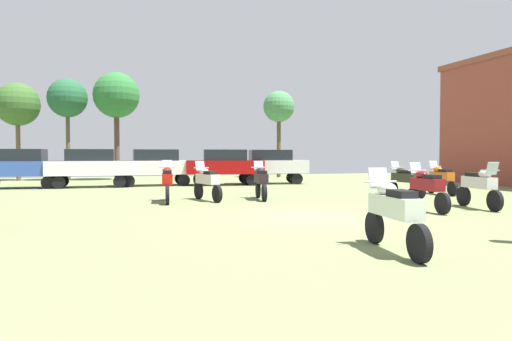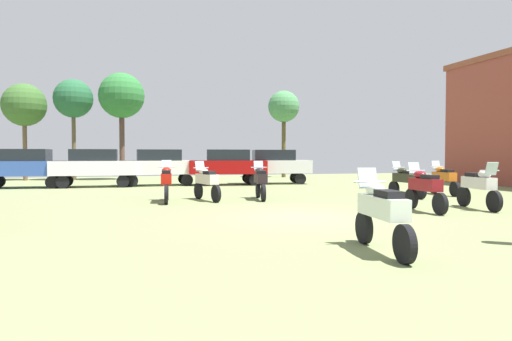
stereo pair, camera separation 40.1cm
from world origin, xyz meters
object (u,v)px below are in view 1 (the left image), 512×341
(tree_1, at_px, (116,96))
(motorcycle_8, at_px, (261,181))
(car_1, at_px, (156,165))
(tree_2, at_px, (17,105))
(car_4, at_px, (90,165))
(motorcycle_10, at_px, (207,181))
(motorcycle_3, at_px, (167,182))
(car_2, at_px, (270,164))
(tree_3, at_px, (279,108))
(tree_5, at_px, (67,99))
(motorcycle_6, at_px, (426,187))
(car_3, at_px, (20,165))
(car_5, at_px, (225,164))
(motorcycle_7, at_px, (394,211))
(motorcycle_12, at_px, (479,186))
(motorcycle_5, at_px, (405,179))
(motorcycle_11, at_px, (441,178))

(tree_1, bearing_deg, motorcycle_8, -71.87)
(car_1, height_order, tree_2, tree_2)
(car_4, bearing_deg, motorcycle_10, -151.59)
(tree_1, bearing_deg, car_4, -100.92)
(motorcycle_3, relative_size, motorcycle_8, 1.08)
(motorcycle_8, xyz_separation_m, car_2, (3.42, 8.87, 0.45))
(motorcycle_3, height_order, tree_3, tree_3)
(motorcycle_3, xyz_separation_m, tree_5, (-4.81, 16.35, 4.71))
(motorcycle_6, xyz_separation_m, car_2, (-0.24, 13.79, 0.45))
(car_1, distance_m, car_2, 6.61)
(motorcycle_8, xyz_separation_m, motorcycle_10, (-2.04, 0.18, 0.00))
(car_3, bearing_deg, tree_1, -31.42)
(car_1, bearing_deg, car_4, 94.63)
(car_5, distance_m, tree_3, 10.66)
(motorcycle_7, bearing_deg, motorcycle_12, 44.17)
(car_1, relative_size, car_2, 0.95)
(motorcycle_5, relative_size, tree_3, 0.34)
(car_5, bearing_deg, motorcycle_6, -158.19)
(motorcycle_8, height_order, tree_5, tree_5)
(car_5, bearing_deg, motorcycle_7, -174.89)
(car_4, relative_size, tree_3, 0.66)
(motorcycle_8, relative_size, motorcycle_10, 0.96)
(car_3, bearing_deg, tree_5, -8.96)
(car_5, relative_size, tree_1, 0.62)
(car_1, height_order, car_2, same)
(tree_5, bearing_deg, motorcycle_10, -68.74)
(motorcycle_10, distance_m, car_3, 11.95)
(motorcycle_5, bearing_deg, car_4, 139.01)
(motorcycle_5, height_order, motorcycle_7, motorcycle_7)
(car_1, bearing_deg, car_5, -99.29)
(motorcycle_12, distance_m, car_4, 18.40)
(tree_2, bearing_deg, motorcycle_7, -67.76)
(tree_3, bearing_deg, car_2, -113.66)
(motorcycle_7, bearing_deg, tree_2, 119.58)
(motorcycle_7, relative_size, motorcycle_12, 1.01)
(car_4, distance_m, tree_2, 10.03)
(motorcycle_3, bearing_deg, motorcycle_7, -67.78)
(motorcycle_5, height_order, car_4, car_4)
(motorcycle_8, distance_m, motorcycle_10, 2.05)
(motorcycle_11, xyz_separation_m, tree_2, (-19.47, 17.01, 4.28))
(motorcycle_6, relative_size, motorcycle_12, 0.98)
(motorcycle_12, height_order, car_3, car_3)
(car_4, xyz_separation_m, car_5, (7.16, -0.31, 0.00))
(motorcycle_5, height_order, car_3, car_3)
(motorcycle_6, bearing_deg, tree_1, 117.68)
(motorcycle_12, height_order, car_1, car_1)
(motorcycle_6, relative_size, car_2, 0.48)
(motorcycle_5, xyz_separation_m, tree_1, (-11.06, 16.66, 4.99))
(car_4, relative_size, tree_5, 0.64)
(motorcycle_6, xyz_separation_m, tree_5, (-11.99, 21.27, 4.73))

